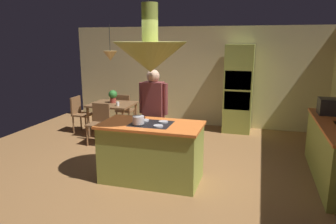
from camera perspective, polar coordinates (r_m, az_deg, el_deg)
name	(u,v)px	position (r m, az deg, el deg)	size (l,w,h in m)	color
ground	(156,174)	(5.44, -2.24, -11.17)	(8.16, 8.16, 0.00)	olive
wall_back	(197,77)	(8.36, 5.24, 6.37)	(6.80, 0.10, 2.55)	beige
kitchen_island	(151,152)	(5.09, -3.00, -7.17)	(1.60, 0.86, 0.96)	#939E42
oven_tower	(238,89)	(7.85, 12.55, 4.09)	(0.66, 0.62, 2.12)	#939E42
dining_table	(112,108)	(7.54, -9.98, 0.72)	(1.00, 0.87, 0.76)	brown
person_at_island	(153,110)	(5.64, -2.63, 0.29)	(0.53, 0.23, 1.72)	tan
range_hood	(150,55)	(4.78, -3.22, 10.16)	(1.10, 1.10, 1.00)	#939E42
pendant_light_over_table	(110,56)	(7.39, -10.35, 9.93)	(0.32, 0.32, 0.82)	#E0B266
chair_facing_island	(99,121)	(7.01, -12.28, -1.55)	(0.40, 0.40, 0.87)	brown
chair_by_back_wall	(124,108)	(8.15, -7.92, 0.63)	(0.40, 0.40, 0.87)	brown
chair_at_corner	(80,112)	(8.00, -15.60, 0.04)	(0.40, 0.40, 0.87)	brown
potted_plant_on_table	(113,96)	(7.58, -9.90, 2.91)	(0.20, 0.20, 0.30)	#99382D
cup_on_table	(118,104)	(7.22, -9.05, 1.45)	(0.07, 0.07, 0.09)	white
microwave_on_counter	(333,107)	(6.22, 27.55, 0.87)	(0.46, 0.36, 0.28)	#232326
cooking_pot_on_cooktop	(138,120)	(4.86, -5.36, -1.43)	(0.18, 0.18, 0.12)	#B2B2B7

